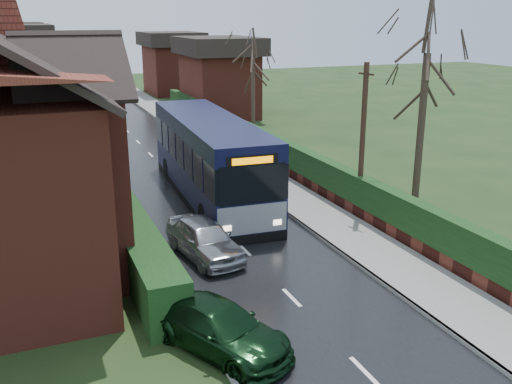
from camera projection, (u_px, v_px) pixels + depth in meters
name	position (u px, v px, depth m)	size (l,w,h in m)	color
ground	(266.00, 272.00, 18.96)	(140.00, 140.00, 0.00)	#2E421C
road	(186.00, 190.00, 27.81)	(6.00, 100.00, 0.02)	black
pavement	(266.00, 180.00, 29.32)	(2.50, 100.00, 0.14)	slate
kerb_right	(244.00, 182.00, 28.89)	(0.12, 100.00, 0.14)	gray
kerb_left	(122.00, 197.00, 26.70)	(0.12, 100.00, 0.10)	gray
front_hedge	(121.00, 217.00, 21.75)	(1.20, 16.00, 1.60)	black
picket_fence	(141.00, 223.00, 22.12)	(0.10, 16.00, 0.90)	gray
right_wall_hedge	(293.00, 159.00, 29.60)	(0.60, 50.00, 1.80)	maroon
bus	(210.00, 159.00, 26.17)	(3.47, 12.43, 3.74)	black
car_silver	(204.00, 238.00, 19.99)	(1.61, 4.01, 1.37)	#A6A6AA
car_green	(219.00, 327.00, 14.41)	(1.71, 4.21, 1.22)	black
car_distant	(96.00, 98.00, 53.68)	(1.54, 4.42, 1.46)	black
bus_stop_sign	(280.00, 167.00, 24.87)	(0.08, 0.42, 2.82)	slate
telegraph_pole	(362.00, 141.00, 23.25)	(0.22, 0.83, 6.42)	black
tree_right_near	(428.00, 42.00, 23.62)	(4.41, 4.41, 9.53)	#31251D
tree_right_far	(253.00, 52.00, 37.75)	(4.05, 4.05, 7.82)	#372820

